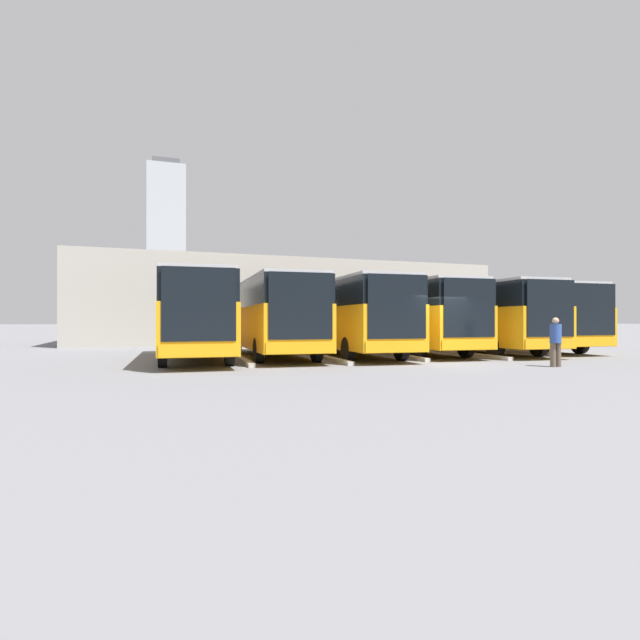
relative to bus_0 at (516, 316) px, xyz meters
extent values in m
plane|color=slate|center=(8.53, 5.70, -1.87)|extent=(600.00, 600.00, 0.00)
cube|color=orange|center=(0.00, -0.02, -0.55)|extent=(3.22, 10.68, 1.72)
cube|color=black|center=(0.00, -0.02, 0.84)|extent=(3.17, 10.52, 1.06)
cube|color=black|center=(0.34, 5.25, 0.22)|extent=(2.23, 0.19, 2.28)
cube|color=orange|center=(0.34, 5.26, -1.20)|extent=(2.41, 0.22, 0.40)
cube|color=silver|center=(0.00, -0.02, 1.42)|extent=(3.09, 10.25, 0.12)
cylinder|color=black|center=(-0.90, 3.31, -1.38)|extent=(0.36, 0.98, 0.96)
cylinder|color=black|center=(1.33, 3.17, -1.38)|extent=(0.36, 0.98, 0.96)
cylinder|color=black|center=(-1.33, -3.20, -1.38)|extent=(0.36, 0.98, 0.96)
cylinder|color=black|center=(0.90, -3.35, -1.38)|extent=(0.36, 0.98, 0.96)
cube|color=#B2B2AD|center=(1.70, 1.56, -1.79)|extent=(0.66, 6.49, 0.15)
cube|color=orange|center=(3.41, 0.93, -0.55)|extent=(3.22, 10.68, 1.72)
cube|color=black|center=(3.41, 0.93, 0.84)|extent=(3.17, 10.52, 1.06)
cube|color=black|center=(3.76, 6.21, 0.22)|extent=(2.23, 0.19, 2.28)
cube|color=orange|center=(3.76, 6.21, -1.20)|extent=(2.41, 0.22, 0.40)
cube|color=silver|center=(3.41, 0.93, 1.42)|extent=(3.09, 10.25, 0.12)
cylinder|color=black|center=(2.51, 4.27, -1.38)|extent=(0.36, 0.98, 0.96)
cylinder|color=black|center=(4.74, 4.12, -1.38)|extent=(0.36, 0.98, 0.96)
cylinder|color=black|center=(2.08, -2.25, -1.38)|extent=(0.36, 0.98, 0.96)
cylinder|color=black|center=(4.31, -2.40, -1.38)|extent=(0.36, 0.98, 0.96)
cube|color=#B2B2AD|center=(5.12, 2.51, -1.79)|extent=(0.66, 6.49, 0.15)
cube|color=orange|center=(6.82, 0.35, -0.55)|extent=(3.22, 10.68, 1.72)
cube|color=black|center=(6.82, 0.35, 0.84)|extent=(3.17, 10.52, 1.06)
cube|color=black|center=(7.17, 5.62, 0.22)|extent=(2.23, 0.19, 2.28)
cube|color=orange|center=(7.17, 5.63, -1.20)|extent=(2.41, 0.22, 0.40)
cube|color=silver|center=(6.82, 0.35, 1.42)|extent=(3.09, 10.25, 0.12)
cylinder|color=black|center=(5.92, 3.68, -1.38)|extent=(0.36, 0.98, 0.96)
cylinder|color=black|center=(8.15, 3.54, -1.38)|extent=(0.36, 0.98, 0.96)
cylinder|color=black|center=(5.50, -2.84, -1.38)|extent=(0.36, 0.98, 0.96)
cylinder|color=black|center=(7.72, -2.98, -1.38)|extent=(0.36, 0.98, 0.96)
cube|color=#B2B2AD|center=(8.53, 1.93, -1.79)|extent=(0.66, 6.49, 0.15)
cube|color=orange|center=(10.24, 0.85, -0.55)|extent=(3.22, 10.68, 1.72)
cube|color=black|center=(10.24, 0.85, 0.84)|extent=(3.17, 10.52, 1.06)
cube|color=black|center=(10.58, 6.12, 0.22)|extent=(2.23, 0.19, 2.28)
cube|color=orange|center=(10.58, 6.12, -1.20)|extent=(2.41, 0.22, 0.40)
cube|color=silver|center=(10.24, 0.85, 1.42)|extent=(3.09, 10.25, 0.12)
cylinder|color=black|center=(9.34, 4.18, -1.38)|extent=(0.36, 0.98, 0.96)
cylinder|color=black|center=(11.56, 4.03, -1.38)|extent=(0.36, 0.98, 0.96)
cylinder|color=black|center=(8.91, -2.34, -1.38)|extent=(0.36, 0.98, 0.96)
cylinder|color=black|center=(11.14, -2.48, -1.38)|extent=(0.36, 0.98, 0.96)
cube|color=#B2B2AD|center=(11.94, 2.43, -1.79)|extent=(0.66, 6.49, 0.15)
cube|color=orange|center=(13.65, 0.38, -0.55)|extent=(3.22, 10.68, 1.72)
cube|color=black|center=(13.65, 0.38, 0.84)|extent=(3.17, 10.52, 1.06)
cube|color=black|center=(13.99, 5.65, 0.22)|extent=(2.23, 0.19, 2.28)
cube|color=orange|center=(13.99, 5.65, -1.20)|extent=(2.41, 0.22, 0.40)
cube|color=silver|center=(13.65, 0.38, 1.42)|extent=(3.09, 10.25, 0.12)
cylinder|color=black|center=(12.75, 3.71, -1.38)|extent=(0.36, 0.98, 0.96)
cylinder|color=black|center=(14.98, 3.56, -1.38)|extent=(0.36, 0.98, 0.96)
cylinder|color=black|center=(12.32, -2.81, -1.38)|extent=(0.36, 0.98, 0.96)
cylinder|color=black|center=(14.55, -2.96, -1.38)|extent=(0.36, 0.98, 0.96)
cube|color=#B2B2AD|center=(15.35, 1.96, -1.79)|extent=(0.66, 6.49, 0.15)
cube|color=orange|center=(17.06, 0.86, -0.55)|extent=(3.22, 10.68, 1.72)
cube|color=black|center=(17.06, 0.86, 0.84)|extent=(3.17, 10.52, 1.06)
cube|color=black|center=(17.41, 6.13, 0.22)|extent=(2.23, 0.19, 2.28)
cube|color=orange|center=(17.41, 6.14, -1.20)|extent=(2.41, 0.22, 0.40)
cube|color=silver|center=(17.06, 0.86, 1.42)|extent=(3.09, 10.25, 0.12)
cylinder|color=black|center=(16.16, 4.19, -1.38)|extent=(0.36, 0.98, 0.96)
cylinder|color=black|center=(18.39, 4.05, -1.38)|extent=(0.36, 0.98, 0.96)
cylinder|color=black|center=(15.73, -2.32, -1.38)|extent=(0.36, 0.98, 0.96)
cylinder|color=black|center=(17.96, -2.47, -1.38)|extent=(0.36, 0.98, 0.96)
cylinder|color=brown|center=(5.58, 8.38, -1.46)|extent=(0.21, 0.21, 0.82)
cylinder|color=brown|center=(5.79, 8.35, -1.46)|extent=(0.21, 0.21, 0.82)
cylinder|color=#2D4C99|center=(5.68, 8.37, -0.72)|extent=(0.42, 0.42, 0.65)
sphere|color=tan|center=(5.68, 8.37, -0.28)|extent=(0.22, 0.22, 0.22)
cube|color=#A8A399|center=(8.53, -15.32, 1.12)|extent=(30.17, 9.60, 5.97)
cube|color=silver|center=(8.53, -21.62, 3.85)|extent=(30.17, 3.00, 0.24)
cylinder|color=slate|center=(-2.03, -22.72, 0.99)|extent=(0.20, 0.20, 5.72)
cylinder|color=slate|center=(19.09, -22.72, 0.99)|extent=(0.20, 0.20, 5.72)
cube|color=#ADB2B7|center=(9.80, -181.19, 28.95)|extent=(14.29, 14.29, 61.64)
cube|color=#4C4C51|center=(9.80, -181.19, 60.97)|extent=(10.01, 10.01, 2.40)
camera|label=1|loc=(19.11, 21.70, -0.30)|focal=28.00mm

